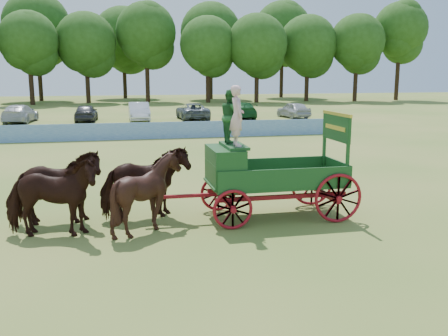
% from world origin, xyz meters
% --- Properties ---
extents(ground, '(160.00, 160.00, 0.00)m').
position_xyz_m(ground, '(0.00, 0.00, 0.00)').
color(ground, olive).
rests_on(ground, ground).
extents(horse_lead_left, '(2.59, 1.47, 2.07)m').
position_xyz_m(horse_lead_left, '(-5.09, -0.59, 1.03)').
color(horse_lead_left, black).
rests_on(horse_lead_left, ground).
extents(horse_lead_right, '(2.47, 1.16, 2.07)m').
position_xyz_m(horse_lead_right, '(-5.09, 0.51, 1.03)').
color(horse_lead_right, black).
rests_on(horse_lead_right, ground).
extents(horse_wheel_left, '(2.01, 1.82, 2.07)m').
position_xyz_m(horse_wheel_left, '(-2.69, -0.59, 1.04)').
color(horse_wheel_left, black).
rests_on(horse_wheel_left, ground).
extents(horse_wheel_right, '(2.62, 1.57, 2.07)m').
position_xyz_m(horse_wheel_right, '(-2.69, 0.51, 1.03)').
color(horse_wheel_right, black).
rests_on(horse_wheel_right, ground).
extents(farm_dray, '(6.00, 2.00, 3.79)m').
position_xyz_m(farm_dray, '(0.27, -0.02, 1.63)').
color(farm_dray, '#A91024').
rests_on(farm_dray, ground).
extents(sponsor_banner, '(26.00, 0.08, 1.05)m').
position_xyz_m(sponsor_banner, '(-1.00, 18.00, 0.53)').
color(sponsor_banner, '#1E59A2').
rests_on(sponsor_banner, ground).
extents(parked_cars, '(40.94, 6.99, 1.59)m').
position_xyz_m(parked_cars, '(-6.62, 30.24, 0.75)').
color(parked_cars, silver).
rests_on(parked_cars, ground).
extents(treeline, '(90.05, 24.06, 15.59)m').
position_xyz_m(treeline, '(-4.22, 59.98, 9.06)').
color(treeline, '#382314').
rests_on(treeline, ground).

